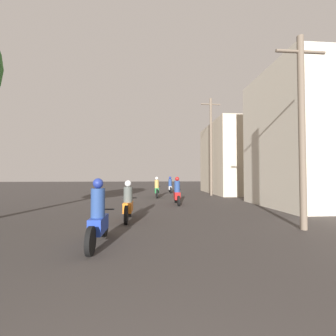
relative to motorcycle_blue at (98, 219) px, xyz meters
name	(u,v)px	position (x,y,z in m)	size (l,w,h in m)	color
motorcycle_blue	(98,219)	(0.00, 0.00, 0.00)	(0.60, 2.05, 1.59)	black
motorcycle_orange	(128,204)	(0.42, 2.88, -0.04)	(0.60, 1.98, 1.47)	black
motorcycle_red	(177,193)	(2.76, 7.28, 0.00)	(0.60, 2.03, 1.57)	black
motorcycle_green	(157,189)	(1.74, 11.43, -0.01)	(0.60, 2.12, 1.55)	black
motorcycle_silver	(170,186)	(3.14, 15.82, -0.01)	(0.60, 2.01, 1.54)	black
building_right_near	(305,139)	(9.46, 5.79, 2.97)	(4.48, 5.38, 7.19)	beige
building_right_far	(235,159)	(9.14, 14.90, 2.57)	(4.79, 7.58, 6.40)	beige
utility_pole_near	(302,127)	(5.89, 1.05, 2.54)	(1.60, 0.20, 6.01)	#6B5B4C
utility_pole_far	(211,145)	(6.23, 12.56, 3.56)	(1.60, 0.20, 8.04)	#6B5B4C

